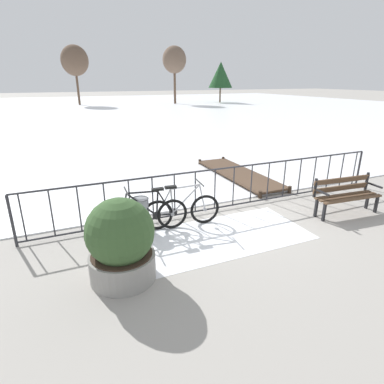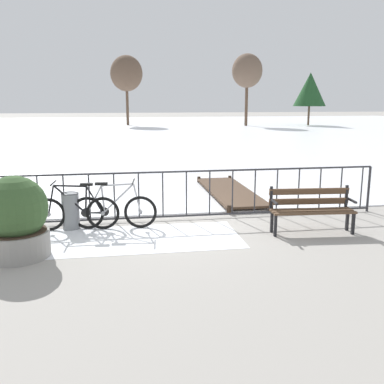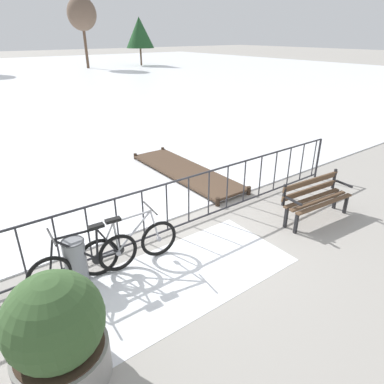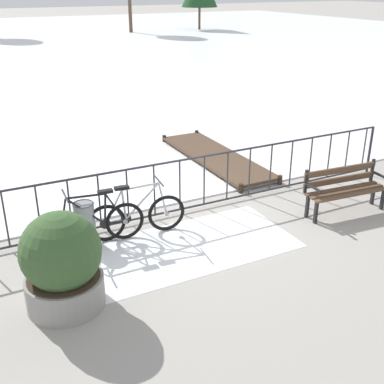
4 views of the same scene
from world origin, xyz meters
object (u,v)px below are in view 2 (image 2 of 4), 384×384
Objects in this scene: bicycle_second at (114,211)px; park_bench at (311,206)px; planter_with_shrub at (15,218)px; bicycle_near_railing at (76,212)px; trash_bin at (71,211)px.

bicycle_second reaches higher than park_bench.
park_bench is at bearing 5.52° from planter_with_shrub.
trash_bin is at bearing 133.61° from bicycle_near_railing.
bicycle_second is 3.89m from park_bench.
bicycle_near_railing is at bearing 59.55° from planter_with_shrub.
park_bench is 5.37m from planter_with_shrub.
planter_with_shrub reaches higher than bicycle_second.
planter_with_shrub is at bearing -138.45° from bicycle_second.
park_bench is 1.21× the size of planter_with_shrub.
planter_with_shrub is 1.70m from trash_bin.
planter_with_shrub is at bearing -114.98° from trash_bin.
bicycle_second is 1.26× the size of planter_with_shrub.
bicycle_second reaches higher than trash_bin.
bicycle_near_railing is 1.26× the size of planter_with_shrub.
planter_with_shrub reaches higher than trash_bin.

